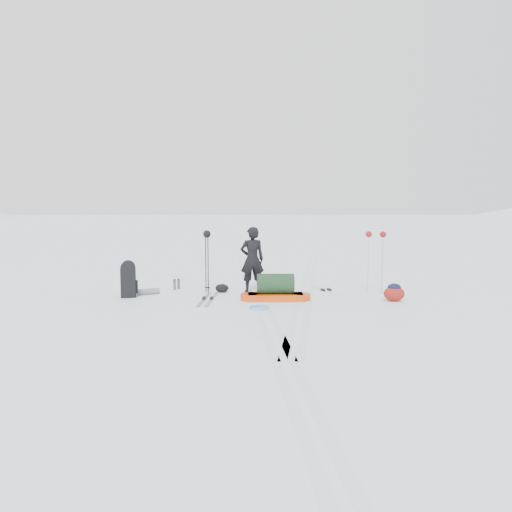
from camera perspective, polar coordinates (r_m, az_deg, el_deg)
The scene contains 13 objects.
ground at distance 11.76m, azimuth 0.15°, elevation -4.67°, with size 200.00×200.00×0.00m, color white.
ski_tracks at distance 12.64m, azimuth 2.90°, elevation -3.92°, with size 3.38×17.97×0.01m.
skier at distance 12.25m, azimuth -0.44°, elevation -0.41°, with size 0.59×0.39×1.62m, color black.
pulk_sled at distance 11.28m, azimuth 2.24°, elevation -3.92°, with size 1.60×0.54×0.61m.
expedition_rucksack at distance 12.02m, azimuth -14.11°, elevation -2.69°, with size 0.84×0.69×0.86m.
ski_poles_black at distance 12.30m, azimuth -5.63°, elevation 1.66°, with size 0.19×0.19×1.53m.
ski_poles_silver at distance 12.37m, azimuth 13.52°, elevation 1.64°, with size 0.47×0.25×1.52m.
touring_skis_grey at distance 11.44m, azimuth -5.53°, elevation -4.92°, with size 0.35×1.74×0.06m.
touring_skis_white at distance 12.61m, azimuth 8.00°, elevation -3.94°, with size 0.70×1.72×0.06m.
rope_coil at distance 10.44m, azimuth 0.40°, elevation -5.87°, with size 0.54×0.54×0.05m.
small_daypack at distance 11.60m, azimuth 15.51°, elevation -4.05°, with size 0.52×0.43×0.40m.
thermos_pair at distance 12.90m, azimuth -9.07°, elevation -3.21°, with size 0.16×0.29×0.28m.
stuff_sack at distance 12.35m, azimuth -3.91°, elevation -3.68°, with size 0.38×0.31×0.21m.
Camera 1 is at (-0.08, -11.56, 2.14)m, focal length 35.00 mm.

